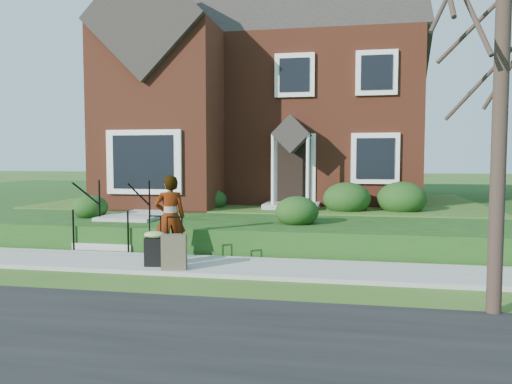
% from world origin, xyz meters
% --- Properties ---
extents(ground, '(120.00, 120.00, 0.00)m').
position_xyz_m(ground, '(0.00, 0.00, 0.00)').
color(ground, '#2D5119').
rests_on(ground, ground).
extents(street, '(60.00, 6.00, 0.01)m').
position_xyz_m(street, '(0.00, -5.00, 0.01)').
color(street, black).
rests_on(street, ground).
extents(sidewalk, '(60.00, 1.60, 0.08)m').
position_xyz_m(sidewalk, '(0.00, 0.00, 0.04)').
color(sidewalk, '#9E9B93').
rests_on(sidewalk, ground).
extents(terrace, '(44.00, 20.00, 0.60)m').
position_xyz_m(terrace, '(4.00, 10.90, 0.30)').
color(terrace, '#163B10').
rests_on(terrace, ground).
extents(walkway, '(1.20, 6.00, 0.06)m').
position_xyz_m(walkway, '(-2.50, 5.00, 0.63)').
color(walkway, '#9E9B93').
rests_on(walkway, terrace).
extents(main_house, '(10.40, 10.20, 9.40)m').
position_xyz_m(main_house, '(-0.21, 9.61, 5.26)').
color(main_house, brown).
rests_on(main_house, terrace).
extents(front_steps, '(1.40, 2.02, 1.50)m').
position_xyz_m(front_steps, '(-2.50, 1.84, 0.47)').
color(front_steps, '#9E9B93').
rests_on(front_steps, ground).
extents(foundation_shrubs, '(10.05, 4.18, 0.96)m').
position_xyz_m(foundation_shrubs, '(0.68, 4.72, 1.03)').
color(foundation_shrubs, black).
rests_on(foundation_shrubs, terrace).
extents(woman, '(0.73, 0.63, 1.69)m').
position_xyz_m(woman, '(-0.70, 0.37, 0.93)').
color(woman, '#999999').
rests_on(woman, sidewalk).
extents(suitcase_black, '(0.43, 0.37, 0.96)m').
position_xyz_m(suitcase_black, '(-0.74, -0.39, 0.45)').
color(suitcase_black, black).
rests_on(suitcase_black, sidewalk).
extents(suitcase_olive, '(0.49, 0.34, 0.97)m').
position_xyz_m(suitcase_olive, '(-0.27, -0.58, 0.41)').
color(suitcase_olive, brown).
rests_on(suitcase_olive, sidewalk).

